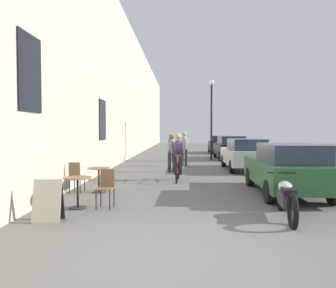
% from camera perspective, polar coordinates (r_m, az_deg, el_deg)
% --- Properties ---
extents(ground_plane, '(88.00, 88.00, 0.00)m').
position_cam_1_polar(ground_plane, '(5.03, 0.58, -18.54)').
color(ground_plane, '#5B5954').
extents(building_facade_left, '(0.54, 68.00, 8.84)m').
position_cam_1_polar(building_facade_left, '(19.22, -8.72, 10.05)').
color(building_facade_left, '#B7AD99').
rests_on(building_facade_left, ground_plane).
extents(cafe_table_near, '(0.64, 0.64, 0.72)m').
position_cam_1_polar(cafe_table_near, '(8.01, -15.27, -6.94)').
color(cafe_table_near, black).
rests_on(cafe_table_near, ground_plane).
extents(cafe_chair_near_toward_street, '(0.42, 0.42, 0.89)m').
position_cam_1_polar(cafe_chair_near_toward_street, '(7.92, -10.57, -7.04)').
color(cafe_chair_near_toward_street, black).
rests_on(cafe_chair_near_toward_street, ground_plane).
extents(cafe_table_mid, '(0.64, 0.64, 0.72)m').
position_cam_1_polar(cafe_table_mid, '(9.94, -11.80, -5.15)').
color(cafe_table_mid, black).
rests_on(cafe_table_mid, ground_plane).
extents(cafe_chair_mid_toward_street, '(0.42, 0.42, 0.89)m').
position_cam_1_polar(cafe_chair_mid_toward_street, '(10.04, -15.53, -5.13)').
color(cafe_chair_mid_toward_street, black).
rests_on(cafe_chair_mid_toward_street, ground_plane).
extents(sandwich_board_sign, '(0.57, 0.40, 0.84)m').
position_cam_1_polar(sandwich_board_sign, '(7.06, -19.87, -9.10)').
color(sandwich_board_sign, black).
rests_on(sandwich_board_sign, ground_plane).
extents(cyclist_on_bicycle, '(0.52, 1.76, 1.74)m').
position_cam_1_polar(cyclist_on_bicycle, '(12.04, 1.72, -2.44)').
color(cyclist_on_bicycle, black).
rests_on(cyclist_on_bicycle, ground_plane).
extents(pedestrian_near, '(0.36, 0.26, 1.67)m').
position_cam_1_polar(pedestrian_near, '(14.51, 0.64, -1.14)').
color(pedestrian_near, '#26262D').
rests_on(pedestrian_near, ground_plane).
extents(pedestrian_mid, '(0.37, 0.29, 1.77)m').
position_cam_1_polar(pedestrian_mid, '(17.02, 2.79, -0.45)').
color(pedestrian_mid, '#26262D').
rests_on(pedestrian_mid, ground_plane).
extents(pedestrian_far, '(0.35, 0.25, 1.69)m').
position_cam_1_polar(pedestrian_far, '(19.57, 0.53, -0.25)').
color(pedestrian_far, '#26262D').
rests_on(pedestrian_far, ground_plane).
extents(street_lamp, '(0.32, 0.32, 4.90)m').
position_cam_1_polar(street_lamp, '(20.42, 7.48, 5.89)').
color(street_lamp, black).
rests_on(street_lamp, ground_plane).
extents(parked_car_nearest, '(1.81, 4.10, 1.44)m').
position_cam_1_polar(parked_car_nearest, '(9.91, 19.74, -3.93)').
color(parked_car_nearest, '#23512D').
rests_on(parked_car_nearest, ground_plane).
extents(parked_car_second, '(1.74, 4.07, 1.45)m').
position_cam_1_polar(parked_car_second, '(15.62, 13.03, -1.66)').
color(parked_car_second, '#B7B7BC').
rests_on(parked_car_second, ground_plane).
extents(parked_car_third, '(1.80, 4.19, 1.48)m').
position_cam_1_polar(parked_car_third, '(21.66, 10.61, -0.53)').
color(parked_car_third, black).
rests_on(parked_car_third, ground_plane).
extents(parked_car_fourth, '(1.80, 4.08, 1.44)m').
position_cam_1_polar(parked_car_fourth, '(27.46, 8.89, -0.00)').
color(parked_car_fourth, black).
rests_on(parked_car_fourth, ground_plane).
extents(parked_motorcycle, '(0.62, 2.14, 0.92)m').
position_cam_1_polar(parked_motorcycle, '(7.34, 19.62, -8.76)').
color(parked_motorcycle, black).
rests_on(parked_motorcycle, ground_plane).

